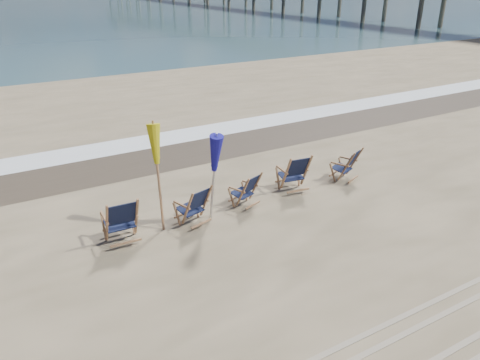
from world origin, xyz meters
The scene contains 10 objects.
surf_foam centered at (0.00, 8.30, 0.00)m, with size 200.00×1.40×0.01m, color silver.
wet_sand_strip centered at (0.00, 6.80, 0.00)m, with size 200.00×2.60×0.00m, color #42362A.
tire_tracks centered at (0.00, -2.80, 0.01)m, with size 80.00×1.30×0.01m, color gray, non-canonical shape.
beach_chair_0 centered at (-2.42, 2.29, 0.54)m, with size 0.69×0.78×1.09m, color black, non-canonical shape.
beach_chair_1 centered at (-0.80, 2.32, 0.48)m, with size 0.62×0.70×0.97m, color black, non-canonical shape.
beach_chair_2 centered at (0.64, 2.54, 0.44)m, with size 0.56×0.64×0.88m, color black, non-canonical shape.
beach_chair_3 centered at (2.16, 2.52, 0.53)m, with size 0.68×0.76×1.06m, color black, non-canonical shape.
beach_chair_4 centered at (3.79, 2.49, 0.47)m, with size 0.60×0.68×0.95m, color black, non-canonical shape.
umbrella_yellow centered at (-1.74, 2.69, 1.77)m, with size 0.30×0.30×2.31m.
umbrella_blue centered at (-0.64, 2.27, 1.61)m, with size 0.30×0.30×2.13m.
Camera 1 is at (-4.87, -6.12, 5.15)m, focal length 35.00 mm.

